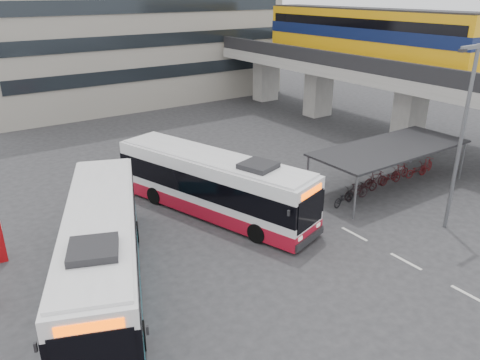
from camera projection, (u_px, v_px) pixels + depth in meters
ground at (317, 249)px, 21.50m from camera, size 120.00×120.00×0.00m
viaduct at (368, 53)px, 37.70m from camera, size 8.00×32.00×9.68m
bike_shelter at (388, 167)px, 27.74m from camera, size 10.00×4.00×2.54m
road_markings at (406, 261)px, 20.53m from camera, size 0.15×7.60×0.01m
bus_main at (213, 185)px, 24.44m from camera, size 5.94×11.91×3.46m
bus_teal at (103, 250)px, 18.19m from camera, size 6.91×12.28×3.60m
pedestrian at (278, 207)px, 23.43m from camera, size 0.71×0.84×1.94m
lamp_post at (462, 130)px, 21.51m from camera, size 1.57×0.26×8.91m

